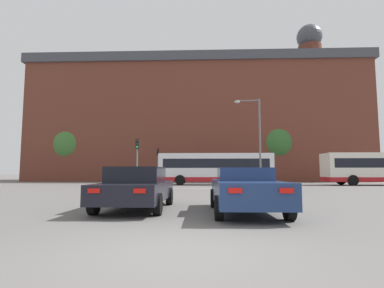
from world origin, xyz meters
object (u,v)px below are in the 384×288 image
(bus_crossing_lead, at_px, (215,168))
(traffic_light_near_left, at_px, (137,155))
(car_saloon_left, at_px, (137,187))
(bus_crossing_trailing, at_px, (381,168))
(car_roadster_right, at_px, (245,190))
(pedestrian_waiting, at_px, (249,175))
(street_lamp_junction, at_px, (255,133))
(traffic_light_far_left, at_px, (158,159))

(bus_crossing_lead, xyz_separation_m, traffic_light_near_left, (-6.58, -6.46, 0.98))
(car_saloon_left, relative_size, bus_crossing_trailing, 0.43)
(car_roadster_right, relative_size, pedestrian_waiting, 3.07)
(car_roadster_right, relative_size, bus_crossing_lead, 0.42)
(car_saloon_left, bearing_deg, traffic_light_near_left, 102.95)
(car_roadster_right, relative_size, traffic_light_near_left, 1.21)
(bus_crossing_lead, distance_m, street_lamp_junction, 6.62)
(bus_crossing_lead, distance_m, pedestrian_waiting, 8.61)
(bus_crossing_lead, distance_m, traffic_light_far_left, 9.01)
(car_roadster_right, height_order, pedestrian_waiting, pedestrian_waiting)
(bus_crossing_trailing, distance_m, traffic_light_near_left, 23.74)
(bus_crossing_trailing, bearing_deg, car_saloon_left, -44.47)
(pedestrian_waiting, bearing_deg, traffic_light_far_left, 13.63)
(car_roadster_right, xyz_separation_m, bus_crossing_lead, (-0.06, 21.08, 0.98))
(car_saloon_left, bearing_deg, traffic_light_far_left, 97.48)
(bus_crossing_lead, height_order, street_lamp_junction, street_lamp_junction)
(car_saloon_left, distance_m, bus_crossing_lead, 20.63)
(bus_crossing_lead, height_order, traffic_light_far_left, traffic_light_far_left)
(bus_crossing_trailing, height_order, traffic_light_far_left, traffic_light_far_left)
(traffic_light_far_left, relative_size, pedestrian_waiting, 2.70)
(car_saloon_left, relative_size, pedestrian_waiting, 3.01)
(bus_crossing_trailing, height_order, street_lamp_junction, street_lamp_junction)
(traffic_light_far_left, xyz_separation_m, pedestrian_waiting, (11.26, 1.48, -1.93))
(car_saloon_left, distance_m, car_roadster_right, 3.61)
(car_roadster_right, distance_m, street_lamp_junction, 16.84)
(pedestrian_waiting, bearing_deg, car_roadster_right, 87.29)
(traffic_light_near_left, bearing_deg, traffic_light_far_left, 90.89)
(car_saloon_left, xyz_separation_m, traffic_light_near_left, (-3.12, 13.86, 1.94))
(traffic_light_far_left, bearing_deg, pedestrian_waiting, 7.48)
(traffic_light_near_left, bearing_deg, street_lamp_junction, 8.47)
(car_saloon_left, bearing_deg, street_lamp_junction, 66.69)
(bus_crossing_trailing, relative_size, traffic_light_near_left, 2.79)
(car_roadster_right, xyz_separation_m, pedestrian_waiting, (4.43, 28.38, 0.20))
(car_saloon_left, height_order, traffic_light_near_left, traffic_light_near_left)
(car_roadster_right, distance_m, traffic_light_near_left, 16.18)
(car_saloon_left, distance_m, traffic_light_near_left, 14.34)
(pedestrian_waiting, bearing_deg, traffic_light_near_left, 57.35)
(street_lamp_junction, bearing_deg, bus_crossing_lead, 122.80)
(street_lamp_junction, bearing_deg, pedestrian_waiting, 84.13)
(bus_crossing_trailing, relative_size, pedestrian_waiting, 7.05)
(bus_crossing_lead, bearing_deg, car_roadster_right, 0.17)
(bus_crossing_lead, relative_size, pedestrian_waiting, 7.26)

